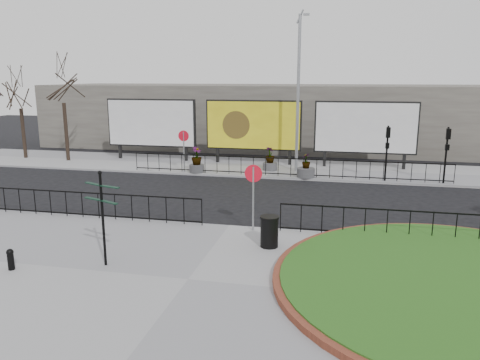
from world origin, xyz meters
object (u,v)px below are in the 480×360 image
(fingerpost_sign, at_px, (102,209))
(planter_a, at_px, (197,162))
(billboard_mid, at_px, (253,125))
(litter_bin, at_px, (269,231))
(lamp_post, at_px, (298,92))
(bollard, at_px, (11,258))
(planter_c, at_px, (306,170))
(planter_b, at_px, (270,161))

(fingerpost_sign, bearing_deg, planter_a, 120.80)
(billboard_mid, xyz_separation_m, litter_bin, (3.34, -14.93, -1.94))
(lamp_post, height_order, bollard, lamp_post)
(bollard, distance_m, litter_bin, 7.96)
(bollard, xyz_separation_m, planter_c, (7.52, 14.85, 0.08))
(planter_c, bearing_deg, planter_a, 180.00)
(billboard_mid, xyz_separation_m, planter_c, (3.70, -3.57, -2.04))
(fingerpost_sign, height_order, bollard, fingerpost_sign)
(billboard_mid, xyz_separation_m, planter_a, (-2.73, -3.57, -1.86))
(bollard, relative_size, planter_a, 0.42)
(planter_b, bearing_deg, fingerpost_sign, -99.76)
(billboard_mid, distance_m, litter_bin, 15.43)
(litter_bin, xyz_separation_m, planter_c, (0.36, 11.36, -0.10))
(billboard_mid, relative_size, lamp_post, 0.67)
(billboard_mid, height_order, lamp_post, lamp_post)
(lamp_post, bearing_deg, bollard, -112.53)
(bollard, xyz_separation_m, planter_b, (5.23, 16.45, 0.20))
(fingerpost_sign, xyz_separation_m, planter_c, (4.96, 13.94, -1.32))
(billboard_mid, bearing_deg, bollard, -101.70)
(lamp_post, relative_size, fingerpost_sign, 3.17)
(bollard, relative_size, planter_c, 0.47)
(planter_b, bearing_deg, planter_c, -34.98)
(fingerpost_sign, xyz_separation_m, bollard, (-2.55, -0.91, -1.41))
(billboard_mid, bearing_deg, fingerpost_sign, -94.12)
(planter_a, bearing_deg, fingerpost_sign, -83.99)
(fingerpost_sign, xyz_separation_m, litter_bin, (4.60, 2.58, -1.23))
(litter_bin, relative_size, planter_a, 0.70)
(lamp_post, bearing_deg, planter_a, -164.41)
(litter_bin, height_order, planter_b, planter_b)
(billboard_mid, xyz_separation_m, planter_b, (1.41, -1.97, -1.93))
(fingerpost_sign, bearing_deg, billboard_mid, 110.68)
(lamp_post, height_order, planter_c, lamp_post)
(lamp_post, xyz_separation_m, litter_bin, (0.33, -12.96, -4.17))
(fingerpost_sign, height_order, planter_b, fingerpost_sign)
(billboard_mid, distance_m, fingerpost_sign, 17.58)
(bollard, height_order, litter_bin, litter_bin)
(planter_a, height_order, planter_c, planter_a)
(billboard_mid, relative_size, planter_a, 4.08)
(planter_c, bearing_deg, billboard_mid, 136.01)
(litter_bin, distance_m, planter_c, 11.37)
(billboard_mid, distance_m, planter_a, 4.87)
(fingerpost_sign, xyz_separation_m, planter_b, (2.67, 15.54, -1.21))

